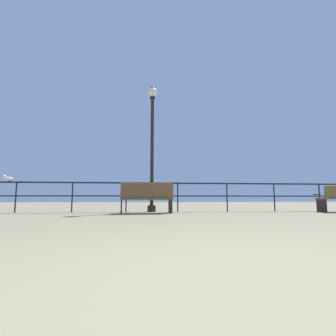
# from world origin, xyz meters

# --- Properties ---
(ground_plane) EXTENTS (60.00, 60.00, 0.00)m
(ground_plane) POSITION_xyz_m (0.00, 0.00, 0.00)
(ground_plane) COLOR #857B58
(pier_railing) EXTENTS (19.48, 0.05, 1.01)m
(pier_railing) POSITION_xyz_m (0.00, 7.44, 0.74)
(pier_railing) COLOR black
(pier_railing) RESTS_ON ground_plane
(bench_near_left) EXTENTS (1.65, 0.80, 0.93)m
(bench_near_left) POSITION_xyz_m (-0.21, 6.61, 0.51)
(bench_near_left) COLOR brown
(bench_near_left) RESTS_ON ground_plane
(lamppost_center) EXTENTS (0.35, 0.35, 4.59)m
(lamppost_center) POSITION_xyz_m (-0.01, 7.60, 2.66)
(lamppost_center) COLOR black
(lamppost_center) RESTS_ON ground_plane
(seagull_on_rail) EXTENTS (0.42, 0.24, 0.20)m
(seagull_on_rail) POSITION_xyz_m (-4.70, 7.44, 1.10)
(seagull_on_rail) COLOR white
(seagull_on_rail) RESTS_ON pier_railing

